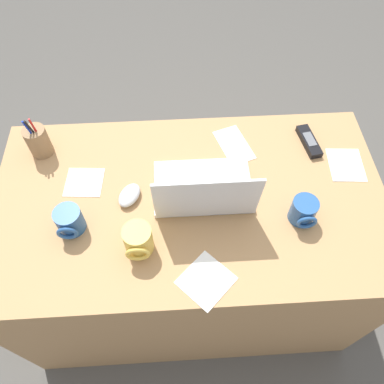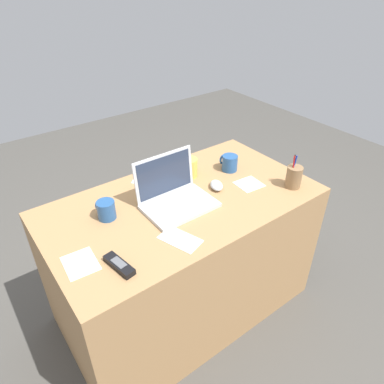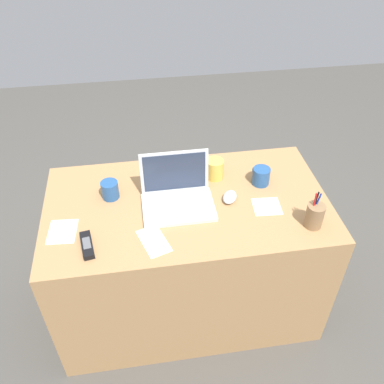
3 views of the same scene
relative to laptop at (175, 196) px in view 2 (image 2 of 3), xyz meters
The scene contains 13 objects.
ground_plane 0.80m from the laptop, ahead, with size 6.00×6.00×0.00m, color #4C4944.
desk 0.42m from the laptop, ahead, with size 1.32×0.73×0.75m, color #A87C4F.
laptop is the anchor object (origin of this frame).
computer_mouse 0.25m from the laptop, ahead, with size 0.06×0.10×0.03m, color silver.
coffee_mug_white 0.27m from the laptop, 39.53° to the left, with size 0.09×0.10×0.10m.
coffee_mug_tall 0.32m from the laptop, 162.39° to the left, with size 0.08×0.09×0.09m.
coffee_mug_spare 0.43m from the laptop, 11.94° to the left, with size 0.08×0.10×0.09m.
cordless_phone 0.46m from the laptop, 151.92° to the right, with size 0.07×0.15×0.03m.
pen_holder 0.61m from the laptop, 22.41° to the right, with size 0.08×0.08×0.17m.
paper_note_near_laptop 0.26m from the laptop, 119.95° to the right, with size 0.10×0.17×0.00m, color white.
paper_note_left 0.29m from the laptop, 87.02° to the left, with size 0.14×0.13×0.00m, color white.
paper_note_right 0.42m from the laptop, 12.12° to the right, with size 0.13×0.12×0.00m, color white.
paper_note_front 0.53m from the laptop, 168.10° to the right, with size 0.12×0.15×0.00m, color white.
Camera 2 is at (-0.80, -1.14, 1.72)m, focal length 32.88 mm.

